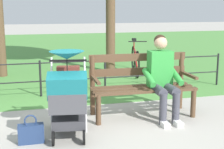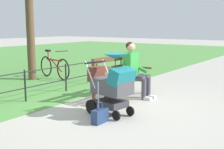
% 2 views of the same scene
% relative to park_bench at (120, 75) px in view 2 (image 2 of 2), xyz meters
% --- Properties ---
extents(ground_plane, '(60.00, 60.00, 0.00)m').
position_rel_park_bench_xyz_m(ground_plane, '(0.86, 0.12, -0.53)').
color(ground_plane, '#ADA89E').
extents(park_bench, '(1.61, 0.64, 0.96)m').
position_rel_park_bench_xyz_m(park_bench, '(0.00, 0.00, 0.00)').
color(park_bench, brown).
rests_on(park_bench, ground).
extents(person_on_bench, '(0.54, 0.74, 1.28)m').
position_rel_park_bench_xyz_m(person_on_bench, '(-0.26, 0.22, 0.15)').
color(person_on_bench, '#42424C').
rests_on(person_on_bench, ground).
extents(stroller, '(0.62, 0.94, 1.15)m').
position_rel_park_bench_xyz_m(stroller, '(1.23, 0.63, 0.07)').
color(stroller, black).
rests_on(stroller, ground).
extents(handbag, '(0.32, 0.14, 0.37)m').
position_rel_park_bench_xyz_m(handbag, '(1.72, 0.72, -0.40)').
color(handbag, navy).
rests_on(handbag, ground).
extents(park_fence, '(6.37, 0.04, 0.70)m').
position_rel_park_bench_xyz_m(park_fence, '(0.86, -1.49, -0.11)').
color(park_fence, black).
rests_on(park_fence, ground).
extents(bicycle, '(0.51, 1.63, 0.89)m').
position_rel_park_bench_xyz_m(bicycle, '(-0.96, -3.13, -0.16)').
color(bicycle, black).
rests_on(bicycle, ground).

